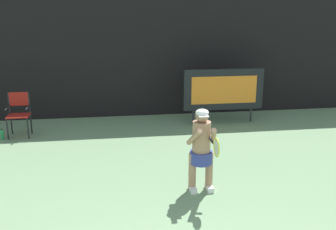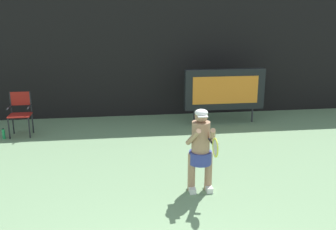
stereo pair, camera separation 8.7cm
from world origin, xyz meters
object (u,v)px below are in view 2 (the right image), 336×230
(scoreboard, at_px, (225,89))
(tennis_player, at_px, (201,147))
(umpire_chair, at_px, (20,111))
(tennis_racket, at_px, (215,147))
(water_bottle, at_px, (4,134))

(scoreboard, height_order, tennis_player, scoreboard)
(scoreboard, relative_size, umpire_chair, 2.04)
(tennis_racket, bearing_deg, umpire_chair, 137.70)
(scoreboard, bearing_deg, water_bottle, -173.97)
(umpire_chair, xyz_separation_m, tennis_player, (3.78, -3.58, 0.18))
(scoreboard, distance_m, water_bottle, 5.77)
(scoreboard, xyz_separation_m, tennis_racket, (-1.40, -4.44, 0.03))
(scoreboard, height_order, umpire_chair, scoreboard)
(umpire_chair, distance_m, tennis_player, 5.21)
(scoreboard, relative_size, tennis_racket, 3.65)
(scoreboard, distance_m, umpire_chair, 5.32)
(umpire_chair, bearing_deg, tennis_racket, -46.27)
(umpire_chair, height_order, tennis_racket, tennis_racket)
(water_bottle, bearing_deg, scoreboard, 6.03)
(umpire_chair, bearing_deg, water_bottle, -147.84)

